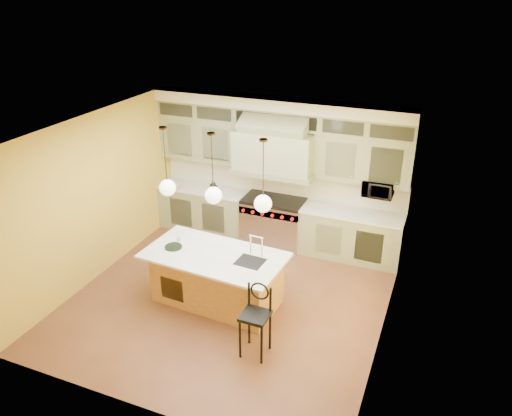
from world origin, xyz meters
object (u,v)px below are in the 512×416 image
at_px(counter_stool, 256,316).
at_px(microwave, 378,188).
at_px(range, 274,221).
at_px(kitchen_island, 217,277).

distance_m(counter_stool, microwave, 3.52).
bearing_deg(range, kitchen_island, -93.82).
xyz_separation_m(range, kitchen_island, (-0.15, -2.25, -0.01)).
height_order(kitchen_island, microwave, microwave).
bearing_deg(range, microwave, 3.12).
bearing_deg(counter_stool, microwave, 72.64).
distance_m(range, counter_stool, 3.28).
distance_m(kitchen_island, counter_stool, 1.39).
bearing_deg(counter_stool, range, 106.48).
bearing_deg(range, counter_stool, -74.04).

